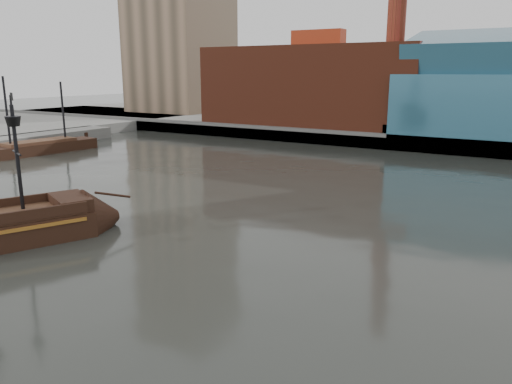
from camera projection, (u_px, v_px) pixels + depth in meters
The scene contains 7 objects.
ground at pixel (131, 308), 26.93m from camera, with size 400.00×400.00×0.00m, color #242622.
promenade_far at pixel (453, 128), 103.19m from camera, with size 220.00×60.00×2.00m, color slate.
seawall at pixel (418, 144), 78.59m from camera, with size 220.00×1.00×2.60m, color #4C4C49.
pier at pixel (4, 144), 80.82m from camera, with size 6.00×40.00×2.00m, color slate.
skyline at pixel (488, 2), 88.85m from camera, with size 149.00×45.00×62.00m.
pirate_ship at pixel (1, 230), 36.70m from camera, with size 10.54×16.27×11.76m.
docked_vessel at pixel (40, 148), 77.39m from camera, with size 5.77×18.42×12.32m.
Camera 1 is at (18.58, -17.62, 12.42)m, focal length 35.00 mm.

